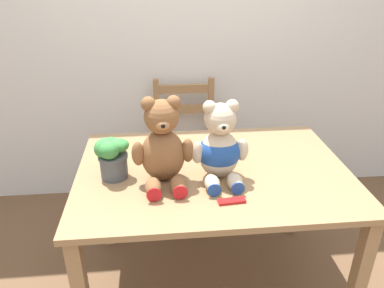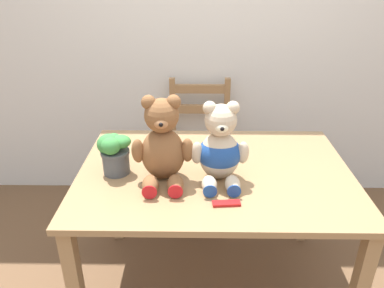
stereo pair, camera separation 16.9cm
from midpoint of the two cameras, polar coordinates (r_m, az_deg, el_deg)
wall_back at (r=2.67m, az=-1.87°, el=17.90°), size 8.00×0.04×2.60m
dining_table at (r=1.89m, az=0.60°, el=-6.50°), size 1.32×0.93×0.77m
wooden_chair_behind at (r=2.70m, az=-2.76°, el=-0.89°), size 0.43×0.41×0.95m
teddy_bear_left at (r=1.68m, az=-7.35°, el=-0.44°), size 0.28×0.28×0.41m
teddy_bear_right at (r=1.70m, az=1.43°, el=-0.69°), size 0.26×0.27×0.38m
potted_plant at (r=1.78m, az=-14.83°, el=-1.77°), size 0.16×0.15×0.20m
chocolate_bar at (r=1.60m, az=3.04°, el=-8.76°), size 0.12×0.05×0.01m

